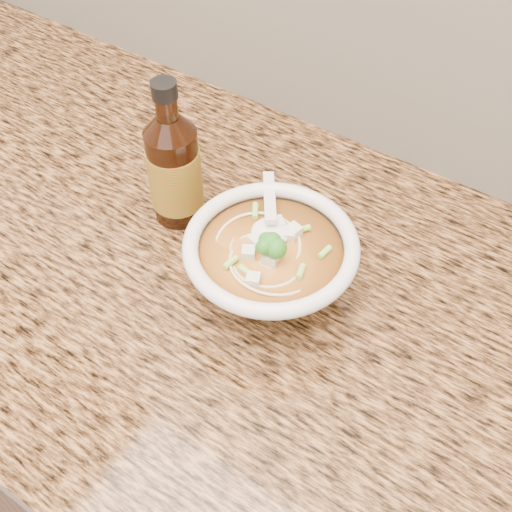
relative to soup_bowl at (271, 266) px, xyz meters
The scene contains 4 objects.
cabinet 0.53m from the soup_bowl, behind, with size 4.00×0.65×0.86m, color black.
counter_slab 0.12m from the soup_bowl, behind, with size 4.00×0.68×0.04m, color #A06B3A.
soup_bowl is the anchor object (origin of this frame).
hot_sauce_bottle 0.18m from the soup_bowl, 165.67° to the left, with size 0.07×0.07×0.20m.
Camera 1 is at (0.35, 1.28, 1.51)m, focal length 45.00 mm.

